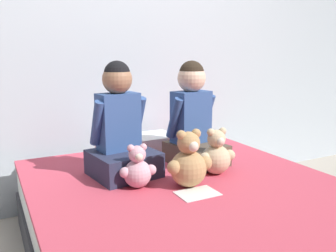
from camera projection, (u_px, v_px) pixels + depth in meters
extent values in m
cube|color=silver|center=(120.00, 40.00, 2.70)|extent=(8.00, 0.06, 2.50)
cube|color=#2D2D33|center=(195.00, 247.00, 1.95)|extent=(1.66, 1.98, 0.22)
cube|color=white|center=(196.00, 211.00, 1.91)|extent=(1.62, 1.94, 0.20)
cube|color=#C64256|center=(196.00, 192.00, 1.89)|extent=(1.64, 1.96, 0.03)
cube|color=#282D47|center=(124.00, 163.00, 2.08)|extent=(0.40, 0.39, 0.14)
cube|color=#33518E|center=(118.00, 122.00, 2.07)|extent=(0.25, 0.17, 0.34)
sphere|color=#9E7051|center=(117.00, 79.00, 2.02)|extent=(0.17, 0.17, 0.17)
sphere|color=black|center=(117.00, 74.00, 2.02)|extent=(0.15, 0.15, 0.15)
cylinder|color=#33518E|center=(97.00, 123.00, 1.99)|extent=(0.08, 0.15, 0.27)
cylinder|color=#33518E|center=(138.00, 118.00, 2.15)|extent=(0.08, 0.15, 0.27)
cube|color=brown|center=(196.00, 153.00, 2.31)|extent=(0.34, 0.41, 0.13)
cube|color=#33518E|center=(191.00, 117.00, 2.30)|extent=(0.26, 0.19, 0.33)
sphere|color=beige|center=(192.00, 78.00, 2.25)|extent=(0.18, 0.18, 0.18)
sphere|color=#2D2319|center=(192.00, 73.00, 2.24)|extent=(0.16, 0.16, 0.16)
cylinder|color=#33518E|center=(175.00, 118.00, 2.22)|extent=(0.08, 0.15, 0.27)
cylinder|color=#33518E|center=(206.00, 113.00, 2.38)|extent=(0.08, 0.15, 0.27)
sphere|color=#DBA3B2|center=(138.00, 174.00, 1.90)|extent=(0.15, 0.15, 0.15)
sphere|color=#DBA3B2|center=(137.00, 154.00, 1.87)|extent=(0.09, 0.09, 0.09)
sphere|color=beige|center=(139.00, 157.00, 1.84)|extent=(0.04, 0.04, 0.04)
sphere|color=#DBA3B2|center=(131.00, 148.00, 1.86)|extent=(0.04, 0.04, 0.04)
sphere|color=#DBA3B2|center=(143.00, 147.00, 1.88)|extent=(0.04, 0.04, 0.04)
sphere|color=#DBA3B2|center=(125.00, 173.00, 1.86)|extent=(0.06, 0.06, 0.06)
sphere|color=#DBA3B2|center=(151.00, 170.00, 1.90)|extent=(0.06, 0.06, 0.06)
sphere|color=#D1B78E|center=(216.00, 159.00, 2.11)|extent=(0.18, 0.18, 0.18)
sphere|color=#D1B78E|center=(216.00, 139.00, 2.08)|extent=(0.11, 0.11, 0.11)
sphere|color=beige|center=(220.00, 142.00, 2.04)|extent=(0.05, 0.05, 0.05)
sphere|color=#D1B78E|center=(211.00, 132.00, 2.06)|extent=(0.05, 0.05, 0.05)
sphere|color=#D1B78E|center=(222.00, 131.00, 2.09)|extent=(0.05, 0.05, 0.05)
sphere|color=#D1B78E|center=(205.00, 158.00, 2.06)|extent=(0.07, 0.07, 0.07)
sphere|color=#D1B78E|center=(230.00, 155.00, 2.12)|extent=(0.07, 0.07, 0.07)
sphere|color=tan|center=(188.00, 169.00, 1.91)|extent=(0.20, 0.20, 0.20)
sphere|color=tan|center=(189.00, 143.00, 1.88)|extent=(0.12, 0.12, 0.12)
sphere|color=beige|center=(193.00, 146.00, 1.83)|extent=(0.06, 0.06, 0.06)
sphere|color=tan|center=(181.00, 135.00, 1.85)|extent=(0.05, 0.05, 0.05)
sphere|color=tan|center=(196.00, 133.00, 1.89)|extent=(0.05, 0.05, 0.05)
sphere|color=tan|center=(174.00, 168.00, 1.85)|extent=(0.08, 0.08, 0.08)
sphere|color=tan|center=(205.00, 163.00, 1.92)|extent=(0.08, 0.08, 0.08)
cube|color=white|center=(137.00, 144.00, 2.58)|extent=(0.55, 0.28, 0.11)
cube|color=white|center=(197.00, 193.00, 1.82)|extent=(0.21, 0.15, 0.00)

